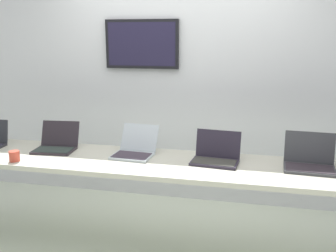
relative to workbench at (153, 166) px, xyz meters
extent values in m
cube|color=beige|center=(0.00, 0.00, -0.77)|extent=(8.00, 8.00, 0.04)
cube|color=silver|center=(0.00, 1.13, 0.59)|extent=(8.00, 0.06, 2.67)
cube|color=black|center=(-0.39, 1.08, 0.96)|extent=(0.79, 0.05, 0.51)
cube|color=#1F1C32|center=(-0.39, 1.06, 0.96)|extent=(0.73, 0.02, 0.45)
cube|color=#B1AF9A|center=(0.00, 0.00, 0.03)|extent=(3.70, 0.70, 0.04)
cube|color=#272126|center=(-0.92, 0.06, 0.06)|extent=(0.37, 0.26, 0.02)
cube|color=#29332E|center=(-0.91, 0.05, 0.07)|extent=(0.33, 0.21, 0.00)
cube|color=#272126|center=(-0.93, 0.21, 0.17)|extent=(0.35, 0.12, 0.22)
cube|color=#304E75|center=(-0.93, 0.22, 0.17)|extent=(0.32, 0.10, 0.19)
cube|color=#AAB5B8|center=(-0.19, 0.05, 0.06)|extent=(0.34, 0.27, 0.02)
cube|color=#312932|center=(-0.20, 0.04, 0.07)|extent=(0.31, 0.22, 0.00)
cube|color=#AAB5B8|center=(-0.18, 0.23, 0.17)|extent=(0.34, 0.15, 0.22)
cube|color=#181531|center=(-0.18, 0.24, 0.17)|extent=(0.31, 0.13, 0.19)
cube|color=#26212D|center=(0.50, 0.04, 0.06)|extent=(0.39, 0.26, 0.02)
cube|color=#33332D|center=(0.50, 0.03, 0.07)|extent=(0.35, 0.21, 0.00)
cube|color=#26212D|center=(0.51, 0.17, 0.18)|extent=(0.37, 0.09, 0.22)
cube|color=silver|center=(0.51, 0.17, 0.18)|extent=(0.34, 0.07, 0.19)
cube|color=#3A3B3E|center=(1.21, 0.04, 0.06)|extent=(0.39, 0.27, 0.02)
cube|color=#2E272C|center=(1.21, 0.03, 0.07)|extent=(0.36, 0.22, 0.00)
cube|color=#3A3B3E|center=(1.22, 0.18, 0.19)|extent=(0.38, 0.07, 0.24)
cube|color=black|center=(1.22, 0.18, 0.19)|extent=(0.35, 0.06, 0.21)
cylinder|color=#C54430|center=(-1.10, -0.25, 0.09)|extent=(0.08, 0.08, 0.09)
camera|label=1|loc=(0.76, -2.85, 1.04)|focal=40.63mm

